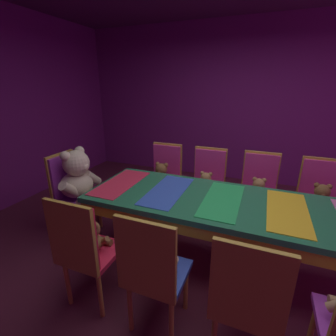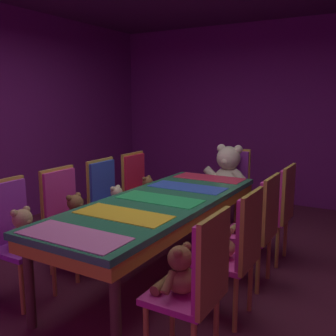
# 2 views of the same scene
# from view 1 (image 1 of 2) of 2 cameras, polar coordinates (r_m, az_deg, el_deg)

# --- Properties ---
(ground_plane) EXTENTS (7.90, 7.90, 0.00)m
(ground_plane) POSITION_cam_1_polar(r_m,az_deg,el_deg) (2.67, 11.48, -21.75)
(ground_plane) COLOR #591E33
(wall_right) EXTENTS (0.12, 6.40, 2.80)m
(wall_right) POSITION_cam_1_polar(r_m,az_deg,el_deg) (4.63, 18.98, 14.05)
(wall_right) COLOR #721E72
(wall_right) RESTS_ON ground_plane
(banquet_table) EXTENTS (0.90, 2.53, 0.75)m
(banquet_table) POSITION_cam_1_polar(r_m,az_deg,el_deg) (2.30, 12.56, -9.30)
(banquet_table) COLOR #26724C
(banquet_table) RESTS_ON ground_plane
(chair_left_1) EXTENTS (0.42, 0.41, 0.98)m
(chair_left_1) POSITION_cam_1_polar(r_m,az_deg,el_deg) (1.62, 18.17, -26.75)
(chair_left_1) COLOR #CC338C
(chair_left_1) RESTS_ON ground_plane
(teddy_left_1) EXTENTS (0.25, 0.32, 0.30)m
(teddy_left_1) POSITION_cam_1_polar(r_m,az_deg,el_deg) (1.73, 18.56, -23.56)
(teddy_left_1) COLOR brown
(teddy_left_1) RESTS_ON chair_left_1
(chair_left_2) EXTENTS (0.42, 0.41, 0.98)m
(chair_left_2) POSITION_cam_1_polar(r_m,az_deg,el_deg) (1.72, -4.04, -22.21)
(chair_left_2) COLOR #2D47B2
(chair_left_2) RESTS_ON ground_plane
(teddy_left_2) EXTENTS (0.21, 0.28, 0.26)m
(teddy_left_2) POSITION_cam_1_polar(r_m,az_deg,el_deg) (1.84, -1.98, -20.15)
(teddy_left_2) COLOR beige
(teddy_left_2) RESTS_ON chair_left_2
(chair_left_3) EXTENTS (0.42, 0.41, 0.98)m
(chair_left_3) POSITION_cam_1_polar(r_m,az_deg,el_deg) (2.01, -19.89, -16.75)
(chair_left_3) COLOR red
(chair_left_3) RESTS_ON ground_plane
(teddy_left_3) EXTENTS (0.21, 0.28, 0.26)m
(teddy_left_3) POSITION_cam_1_polar(r_m,az_deg,el_deg) (2.10, -17.20, -15.39)
(teddy_left_3) COLOR brown
(teddy_left_3) RESTS_ON chair_left_3
(chair_right_0) EXTENTS (0.42, 0.41, 0.98)m
(chair_right_0) POSITION_cam_1_polar(r_m,az_deg,el_deg) (3.14, 31.95, -5.14)
(chair_right_0) COLOR #CC338C
(chair_right_0) RESTS_ON ground_plane
(teddy_right_0) EXTENTS (0.25, 0.32, 0.31)m
(teddy_right_0) POSITION_cam_1_polar(r_m,az_deg,el_deg) (3.01, 32.34, -6.33)
(teddy_right_0) COLOR brown
(teddy_right_0) RESTS_ON chair_right_0
(chair_right_1) EXTENTS (0.42, 0.41, 0.98)m
(chair_right_1) POSITION_cam_1_polar(r_m,az_deg,el_deg) (3.09, 20.63, -3.72)
(chair_right_1) COLOR #CC338C
(chair_right_1) RESTS_ON ground_plane
(teddy_right_1) EXTENTS (0.22, 0.29, 0.27)m
(teddy_right_1) POSITION_cam_1_polar(r_m,az_deg,el_deg) (2.97, 20.48, -5.10)
(teddy_right_1) COLOR #9E7247
(teddy_right_1) RESTS_ON chair_right_1
(chair_right_2) EXTENTS (0.42, 0.41, 0.98)m
(chair_right_2) POSITION_cam_1_polar(r_m,az_deg,el_deg) (3.12, 9.47, -2.48)
(chair_right_2) COLOR #CC338C
(chair_right_2) RESTS_ON ground_plane
(teddy_right_2) EXTENTS (0.22, 0.29, 0.27)m
(teddy_right_2) POSITION_cam_1_polar(r_m,az_deg,el_deg) (3.00, 8.84, -3.81)
(teddy_right_2) COLOR #9E7247
(teddy_right_2) RESTS_ON chair_right_2
(chair_right_3) EXTENTS (0.42, 0.41, 0.98)m
(chair_right_3) POSITION_cam_1_polar(r_m,az_deg,el_deg) (3.29, -0.61, -1.05)
(chair_right_3) COLOR #CC338C
(chair_right_3) RESTS_ON ground_plane
(teddy_right_3) EXTENTS (0.26, 0.34, 0.32)m
(teddy_right_3) POSITION_cam_1_polar(r_m,az_deg,el_deg) (3.17, -1.62, -1.94)
(teddy_right_3) COLOR brown
(teddy_right_3) RESTS_ON chair_right_3
(throne_chair) EXTENTS (0.41, 0.42, 0.98)m
(throne_chair) POSITION_cam_1_polar(r_m,az_deg,el_deg) (3.11, -22.38, -3.79)
(throne_chair) COLOR purple
(throne_chair) RESTS_ON ground_plane
(king_teddy_bear) EXTENTS (0.63, 0.49, 0.60)m
(king_teddy_bear) POSITION_cam_1_polar(r_m,az_deg,el_deg) (2.96, -20.34, -2.24)
(king_teddy_bear) COLOR beige
(king_teddy_bear) RESTS_ON throne_chair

